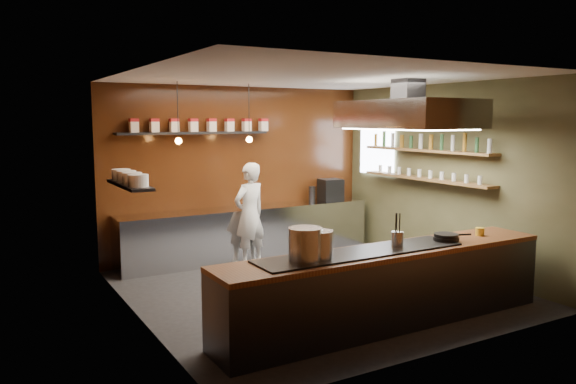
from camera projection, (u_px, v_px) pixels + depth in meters
floor at (315, 289)px, 8.06m from camera, size 5.00×5.00×0.00m
back_wall at (240, 172)px, 10.01m from camera, size 5.00×0.00×5.00m
left_wall at (138, 198)px, 6.63m from camera, size 0.00×5.00×5.00m
right_wall at (445, 177)px, 9.10m from camera, size 0.00×5.00×5.00m
ceiling at (316, 77)px, 7.67m from camera, size 5.00×5.00×0.00m
window_pane at (377, 148)px, 10.49m from camera, size 0.00×1.00×1.00m
prep_counter at (249, 232)px, 9.87m from camera, size 4.60×0.65×0.90m
pass_counter at (388, 287)px, 6.62m from camera, size 4.40×0.72×0.94m
tin_shelf at (194, 133)px, 9.36m from camera, size 2.60×0.26×0.04m
plate_shelf at (130, 185)px, 7.56m from camera, size 0.30×1.40×0.04m
bottle_shelf_upper at (426, 150)px, 9.22m from camera, size 0.26×2.80×0.04m
bottle_shelf_lower at (425, 179)px, 9.29m from camera, size 0.26×2.80×0.04m
extractor_hood at (407, 114)px, 8.03m from camera, size 1.20×2.00×0.72m
pendant_left at (178, 138)px, 8.55m from camera, size 0.10×0.10×0.95m
pendant_right at (249, 136)px, 9.14m from camera, size 0.10×0.10×0.95m
storage_tins at (202, 125)px, 9.42m from camera, size 2.43×0.13×0.22m
plate_stacks at (129, 178)px, 7.55m from camera, size 0.26×1.16×0.16m
bottles at (426, 142)px, 9.21m from camera, size 0.06×2.66×0.24m
wine_glasses at (425, 174)px, 9.27m from camera, size 0.07×2.37×0.13m
stockpot_large at (305, 244)px, 5.95m from camera, size 0.45×0.45×0.35m
stockpot_small at (318, 244)px, 6.04m from camera, size 0.43×0.43×0.30m
utensil_crock at (397, 239)px, 6.60m from camera, size 0.17×0.17×0.18m
frying_pan at (446, 237)px, 6.96m from camera, size 0.48×0.32×0.08m
butter_jar at (480, 232)px, 7.33m from camera, size 0.15×0.15×0.10m
espresso_machine at (331, 189)px, 10.71m from camera, size 0.43×0.42×0.40m
chef at (250, 214)px, 9.34m from camera, size 0.72×0.58×1.72m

